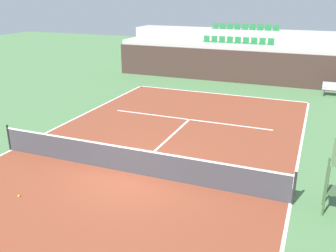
{
  "coord_description": "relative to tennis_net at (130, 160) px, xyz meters",
  "views": [
    {
      "loc": [
        5.71,
        -10.53,
        6.03
      ],
      "look_at": [
        0.62,
        2.0,
        1.2
      ],
      "focal_mm": 39.86,
      "sensor_mm": 36.0,
      "label": 1
    }
  ],
  "objects": [
    {
      "name": "back_wall",
      "position": [
        0.0,
        15.58,
        0.62
      ],
      "size": [
        17.65,
        0.3,
        2.25
      ],
      "primitive_type": "cube",
      "color": "#33231E",
      "rests_on": "ground_plane"
    },
    {
      "name": "tennis_ball_2",
      "position": [
        -2.48,
        -2.8,
        -0.47
      ],
      "size": [
        0.07,
        0.07,
        0.07
      ],
      "primitive_type": "sphere",
      "color": "#CCE033",
      "rests_on": "court_surface"
    },
    {
      "name": "seating_row_lower",
      "position": [
        0.0,
        17.02,
        2.2
      ],
      "size": [
        5.17,
        0.44,
        0.44
      ],
      "color": "#1E6633",
      "rests_on": "stands_tier_lower"
    },
    {
      "name": "stands_tier_upper",
      "position": [
        0.0,
        19.33,
        1.17
      ],
      "size": [
        17.65,
        2.4,
        3.36
      ],
      "primitive_type": "cube",
      "color": "#9E9E99",
      "rests_on": "ground_plane"
    },
    {
      "name": "court_surface",
      "position": [
        0.0,
        0.0,
        -0.5
      ],
      "size": [
        11.0,
        24.0,
        0.01
      ],
      "primitive_type": "cube",
      "color": "brown",
      "rests_on": "ground_plane"
    },
    {
      "name": "seating_row_upper",
      "position": [
        0.0,
        19.42,
        2.97
      ],
      "size": [
        5.17,
        0.44,
        0.44
      ],
      "color": "#1E6633",
      "rests_on": "stands_tier_upper"
    },
    {
      "name": "tennis_net",
      "position": [
        0.0,
        0.0,
        0.0
      ],
      "size": [
        11.08,
        0.08,
        1.07
      ],
      "color": "black",
      "rests_on": "court_surface"
    },
    {
      "name": "player_bench",
      "position": [
        6.84,
        14.08,
        -0.0
      ],
      "size": [
        1.5,
        0.4,
        0.85
      ],
      "color": "#99999E",
      "rests_on": "ground_plane"
    },
    {
      "name": "ground_plane",
      "position": [
        0.0,
        0.0,
        -0.51
      ],
      "size": [
        80.0,
        80.0,
        0.0
      ],
      "primitive_type": "plane",
      "color": "#477042"
    },
    {
      "name": "stands_tier_lower",
      "position": [
        0.0,
        16.93,
        0.79
      ],
      "size": [
        17.65,
        2.4,
        2.59
      ],
      "primitive_type": "cube",
      "color": "#9E9E99",
      "rests_on": "ground_plane"
    },
    {
      "name": "sideline_left",
      "position": [
        -5.45,
        0.0,
        -0.5
      ],
      "size": [
        0.1,
        24.0,
        0.0
      ],
      "primitive_type": "cube",
      "color": "white",
      "rests_on": "court_surface"
    },
    {
      "name": "sideline_right",
      "position": [
        5.45,
        0.0,
        -0.5
      ],
      "size": [
        0.1,
        24.0,
        0.0
      ],
      "primitive_type": "cube",
      "color": "white",
      "rests_on": "court_surface"
    },
    {
      "name": "service_line_far",
      "position": [
        0.0,
        6.4,
        -0.5
      ],
      "size": [
        8.26,
        0.1,
        0.0
      ],
      "primitive_type": "cube",
      "color": "white",
      "rests_on": "court_surface"
    },
    {
      "name": "baseline_far",
      "position": [
        0.0,
        11.95,
        -0.5
      ],
      "size": [
        11.0,
        0.1,
        0.0
      ],
      "primitive_type": "cube",
      "color": "white",
      "rests_on": "court_surface"
    },
    {
      "name": "centre_service_line",
      "position": [
        0.0,
        3.2,
        -0.5
      ],
      "size": [
        0.1,
        6.4,
        0.0
      ],
      "primitive_type": "cube",
      "color": "white",
      "rests_on": "court_surface"
    }
  ]
}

